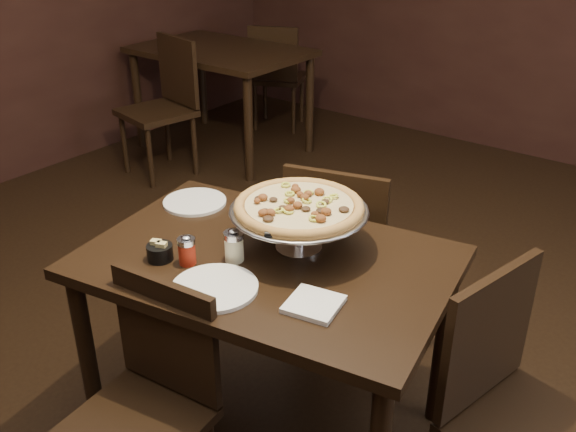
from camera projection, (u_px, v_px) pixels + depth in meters
The scene contains 16 objects.
room at pixel (285, 71), 1.80m from camera, with size 6.04×7.04×2.84m.
dining_table at pixel (268, 282), 2.19m from camera, with size 1.33×1.00×0.76m.
background_table at pixel (221, 62), 4.85m from camera, with size 1.28×0.85×0.80m.
pizza_stand at pixel (299, 207), 2.13m from camera, with size 0.47×0.47×0.19m.
parmesan_shaker at pixel (234, 246), 2.11m from camera, with size 0.07×0.07×0.12m.
pepper_flake_shaker at pixel (187, 250), 2.09m from camera, with size 0.06×0.06×0.10m.
packet_caddy at pixel (160, 252), 2.12m from camera, with size 0.09×0.09×0.07m.
napkin_stack at pixel (314, 304), 1.89m from camera, with size 0.15×0.15×0.02m, color white.
plate_left at pixel (195, 202), 2.51m from camera, with size 0.25×0.25×0.01m, color white.
plate_near at pixel (215, 288), 1.97m from camera, with size 0.27×0.27×0.01m, color white.
serving_spatula at pixel (286, 236), 1.96m from camera, with size 0.17×0.17×0.02m.
chair_far at pixel (341, 251), 2.71m from camera, with size 0.52×0.52×0.90m.
chair_near at pixel (148, 399), 1.98m from camera, with size 0.42×0.42×0.83m.
chair_side at pixel (514, 406), 1.90m from camera, with size 0.50×0.50×0.90m.
bg_chair_far at pixel (277, 73), 5.39m from camera, with size 0.55×0.55×0.89m.
bg_chair_near at pixel (165, 102), 4.52m from camera, with size 0.53×0.53×0.96m.
Camera 1 is at (1.15, -1.39, 1.85)m, focal length 40.00 mm.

